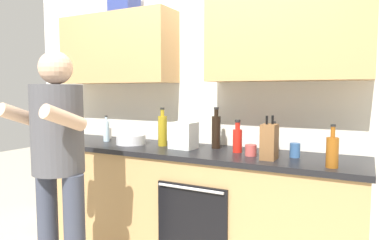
{
  "coord_description": "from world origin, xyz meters",
  "views": [
    {
      "loc": [
        1.37,
        -2.43,
        1.37
      ],
      "look_at": [
        0.15,
        -0.1,
        1.15
      ],
      "focal_mm": 31.81,
      "sensor_mm": 36.0,
      "label": 1
    }
  ],
  "objects_px": {
    "cup_ceramic": "(251,150)",
    "cup_coffee": "(107,133)",
    "bottle_wine": "(66,132)",
    "mixing_bowl": "(131,140)",
    "knife_block": "(269,142)",
    "person_standing": "(58,152)",
    "bottle_water": "(106,131)",
    "bottle_oil": "(163,130)",
    "bottle_vinegar": "(273,141)",
    "cup_tea": "(295,150)",
    "bottle_hotsauce": "(237,139)",
    "bottle_soy": "(216,131)",
    "bottle_syrup": "(332,151)",
    "grocery_bag_produce": "(184,135)"
  },
  "relations": [
    {
      "from": "bottle_vinegar",
      "to": "bottle_syrup",
      "type": "xyz_separation_m",
      "value": [
        0.44,
        -0.31,
        0.0
      ]
    },
    {
      "from": "bottle_oil",
      "to": "cup_coffee",
      "type": "bearing_deg",
      "value": 169.08
    },
    {
      "from": "bottle_water",
      "to": "bottle_soy",
      "type": "relative_size",
      "value": 0.71
    },
    {
      "from": "bottle_water",
      "to": "bottle_soy",
      "type": "bearing_deg",
      "value": 6.16
    },
    {
      "from": "person_standing",
      "to": "bottle_vinegar",
      "type": "height_order",
      "value": "person_standing"
    },
    {
      "from": "bottle_water",
      "to": "bottle_soy",
      "type": "distance_m",
      "value": 1.09
    },
    {
      "from": "bottle_syrup",
      "to": "mixing_bowl",
      "type": "xyz_separation_m",
      "value": [
        -1.69,
        0.18,
        -0.06
      ]
    },
    {
      "from": "cup_tea",
      "to": "cup_coffee",
      "type": "height_order",
      "value": "cup_coffee"
    },
    {
      "from": "bottle_hotsauce",
      "to": "bottle_syrup",
      "type": "relative_size",
      "value": 0.94
    },
    {
      "from": "bottle_water",
      "to": "cup_ceramic",
      "type": "distance_m",
      "value": 1.44
    },
    {
      "from": "grocery_bag_produce",
      "to": "bottle_soy",
      "type": "bearing_deg",
      "value": 29.89
    },
    {
      "from": "person_standing",
      "to": "bottle_hotsauce",
      "type": "height_order",
      "value": "person_standing"
    },
    {
      "from": "cup_ceramic",
      "to": "cup_coffee",
      "type": "bearing_deg",
      "value": 171.58
    },
    {
      "from": "bottle_vinegar",
      "to": "bottle_water",
      "type": "height_order",
      "value": "bottle_vinegar"
    },
    {
      "from": "bottle_hotsauce",
      "to": "bottle_soy",
      "type": "bearing_deg",
      "value": 156.42
    },
    {
      "from": "bottle_oil",
      "to": "cup_tea",
      "type": "distance_m",
      "value": 1.12
    },
    {
      "from": "bottle_soy",
      "to": "bottle_hotsauce",
      "type": "distance_m",
      "value": 0.25
    },
    {
      "from": "bottle_wine",
      "to": "bottle_soy",
      "type": "xyz_separation_m",
      "value": [
        1.42,
        0.29,
        0.05
      ]
    },
    {
      "from": "bottle_oil",
      "to": "mixing_bowl",
      "type": "bearing_deg",
      "value": -169.54
    },
    {
      "from": "person_standing",
      "to": "cup_tea",
      "type": "bearing_deg",
      "value": 32.67
    },
    {
      "from": "bottle_syrup",
      "to": "bottle_soy",
      "type": "bearing_deg",
      "value": 160.52
    },
    {
      "from": "bottle_oil",
      "to": "bottle_syrup",
      "type": "bearing_deg",
      "value": -9.42
    },
    {
      "from": "cup_coffee",
      "to": "knife_block",
      "type": "relative_size",
      "value": 0.35
    },
    {
      "from": "bottle_water",
      "to": "bottle_vinegar",
      "type": "bearing_deg",
      "value": 3.65
    },
    {
      "from": "cup_tea",
      "to": "bottle_oil",
      "type": "bearing_deg",
      "value": -179.94
    },
    {
      "from": "bottle_vinegar",
      "to": "person_standing",
      "type": "bearing_deg",
      "value": -141.37
    },
    {
      "from": "bottle_oil",
      "to": "bottle_wine",
      "type": "height_order",
      "value": "bottle_oil"
    },
    {
      "from": "bottle_wine",
      "to": "bottle_syrup",
      "type": "relative_size",
      "value": 0.83
    },
    {
      "from": "bottle_oil",
      "to": "bottle_hotsauce",
      "type": "relative_size",
      "value": 1.31
    },
    {
      "from": "cup_tea",
      "to": "bottle_syrup",
      "type": "bearing_deg",
      "value": -40.79
    },
    {
      "from": "cup_ceramic",
      "to": "knife_block",
      "type": "relative_size",
      "value": 0.27
    },
    {
      "from": "bottle_wine",
      "to": "mixing_bowl",
      "type": "relative_size",
      "value": 0.86
    },
    {
      "from": "person_standing",
      "to": "mixing_bowl",
      "type": "distance_m",
      "value": 0.84
    },
    {
      "from": "cup_coffee",
      "to": "bottle_vinegar",
      "type": "bearing_deg",
      "value": -2.18
    },
    {
      "from": "bottle_water",
      "to": "cup_coffee",
      "type": "xyz_separation_m",
      "value": [
        -0.13,
        0.16,
        -0.05
      ]
    },
    {
      "from": "cup_tea",
      "to": "grocery_bag_produce",
      "type": "relative_size",
      "value": 0.47
    },
    {
      "from": "person_standing",
      "to": "bottle_water",
      "type": "xyz_separation_m",
      "value": [
        -0.35,
        0.87,
        0.04
      ]
    },
    {
      "from": "bottle_hotsauce",
      "to": "cup_coffee",
      "type": "xyz_separation_m",
      "value": [
        -1.43,
        0.14,
        -0.05
      ]
    },
    {
      "from": "bottle_vinegar",
      "to": "mixing_bowl",
      "type": "relative_size",
      "value": 0.94
    },
    {
      "from": "cup_ceramic",
      "to": "mixing_bowl",
      "type": "relative_size",
      "value": 0.32
    },
    {
      "from": "bottle_vinegar",
      "to": "bottle_soy",
      "type": "distance_m",
      "value": 0.48
    },
    {
      "from": "bottle_wine",
      "to": "cup_tea",
      "type": "xyz_separation_m",
      "value": [
        2.08,
        0.19,
        -0.04
      ]
    },
    {
      "from": "cup_tea",
      "to": "mixing_bowl",
      "type": "distance_m",
      "value": 1.42
    },
    {
      "from": "grocery_bag_produce",
      "to": "knife_block",
      "type": "bearing_deg",
      "value": -9.17
    },
    {
      "from": "cup_tea",
      "to": "grocery_bag_produce",
      "type": "height_order",
      "value": "grocery_bag_produce"
    },
    {
      "from": "cup_ceramic",
      "to": "bottle_syrup",
      "type": "bearing_deg",
      "value": -14.08
    },
    {
      "from": "bottle_wine",
      "to": "mixing_bowl",
      "type": "bearing_deg",
      "value": 11.77
    },
    {
      "from": "person_standing",
      "to": "cup_ceramic",
      "type": "bearing_deg",
      "value": 36.32
    },
    {
      "from": "person_standing",
      "to": "bottle_soy",
      "type": "height_order",
      "value": "person_standing"
    },
    {
      "from": "bottle_syrup",
      "to": "bottle_oil",
      "type": "bearing_deg",
      "value": 170.58
    }
  ]
}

